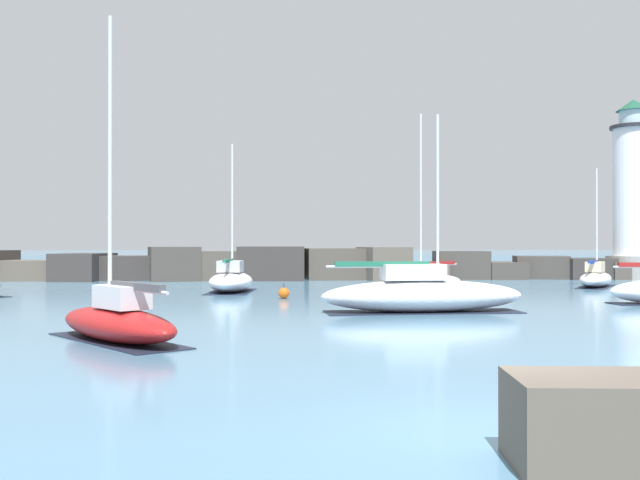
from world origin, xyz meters
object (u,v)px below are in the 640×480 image
Objects in this scene: sailboat_moored_6 at (426,281)px; sailboat_moored_7 at (117,320)px; lighthouse at (634,201)px; sailboat_moored_2 at (231,280)px; sailboat_moored_1 at (422,294)px; sailboat_moored_5 at (596,278)px; mooring_buoy_orange_near at (284,293)px.

sailboat_moored_7 is (-13.63, -20.87, 0.07)m from sailboat_moored_6.
sailboat_moored_2 is (-30.73, -12.78, -5.44)m from lighthouse.
sailboat_moored_6 is at bearing 76.31° from sailboat_moored_1.
sailboat_moored_6 is at bearing -168.15° from sailboat_moored_5.
mooring_buoy_orange_near is (-5.32, 7.61, -0.45)m from sailboat_moored_1.
sailboat_moored_1 is at bearing 36.48° from sailboat_moored_7.
sailboat_moored_5 is (14.71, 15.57, -0.14)m from sailboat_moored_1.
sailboat_moored_7 reaches higher than sailboat_moored_5.
sailboat_moored_5 is 0.73× the size of sailboat_moored_6.
sailboat_moored_6 is at bearing 2.49° from sailboat_moored_2.
sailboat_moored_2 reaches higher than sailboat_moored_5.
sailboat_moored_1 is at bearing -131.54° from lighthouse.
sailboat_moored_5 is (22.90, 2.91, -0.08)m from sailboat_moored_2.
sailboat_moored_6 is 1.12× the size of sailboat_moored_7.
lighthouse is 47.07m from sailboat_moored_7.
sailboat_moored_6 is (11.39, 0.49, -0.14)m from sailboat_moored_2.
sailboat_moored_6 is at bearing 56.85° from sailboat_moored_7.
lighthouse is 18.77× the size of mooring_buoy_orange_near.
sailboat_moored_1 is 9.29m from mooring_buoy_orange_near.
sailboat_moored_6 is at bearing 33.07° from mooring_buoy_orange_near.
sailboat_moored_6 reaches higher than mooring_buoy_orange_near.
sailboat_moored_1 is 0.98× the size of sailboat_moored_2.
sailboat_moored_2 is 11.36× the size of mooring_buoy_orange_near.
lighthouse reaches higher than sailboat_moored_1.
sailboat_moored_6 is (3.20, 13.16, -0.20)m from sailboat_moored_1.
sailboat_moored_7 is (-32.97, -33.15, -5.51)m from lighthouse.
sailboat_moored_6 reaches higher than sailboat_moored_7.
lighthouse reaches higher than sailboat_moored_5.
sailboat_moored_6 is (-19.33, -12.28, -5.58)m from lighthouse.
sailboat_moored_1 is at bearing -103.69° from sailboat_moored_6.
lighthouse reaches higher than sailboat_moored_6.
sailboat_moored_1 is 15.08m from sailboat_moored_2.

